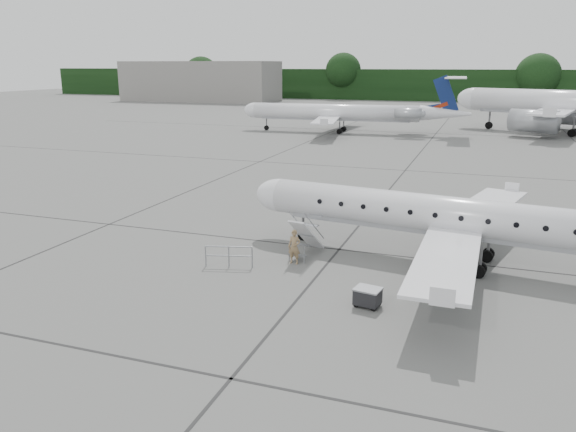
% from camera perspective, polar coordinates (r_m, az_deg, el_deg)
% --- Properties ---
extents(ground, '(320.00, 320.00, 0.00)m').
position_cam_1_polar(ground, '(24.51, 15.51, -7.51)').
color(ground, slate).
rests_on(ground, ground).
extents(treeline, '(260.00, 4.00, 8.00)m').
position_cam_1_polar(treeline, '(152.78, 19.56, 12.35)').
color(treeline, black).
rests_on(treeline, ground).
extents(terminal_building, '(40.00, 14.00, 10.00)m').
position_cam_1_polar(terminal_building, '(150.62, -8.91, 13.37)').
color(terminal_building, slate).
rests_on(terminal_building, ground).
extents(main_regional_jet, '(27.51, 21.51, 6.47)m').
position_cam_1_polar(main_regional_jet, '(27.10, 17.92, 1.66)').
color(main_regional_jet, silver).
rests_on(main_regional_jet, ground).
extents(airstair, '(1.18, 2.50, 2.03)m').
position_cam_1_polar(airstair, '(27.78, 1.91, -2.02)').
color(airstair, silver).
rests_on(airstair, ground).
extents(passenger, '(0.62, 0.42, 1.67)m').
position_cam_1_polar(passenger, '(26.68, 0.64, -3.15)').
color(passenger, olive).
rests_on(passenger, ground).
extents(safety_railing, '(2.14, 0.66, 1.00)m').
position_cam_1_polar(safety_railing, '(26.47, -6.03, -4.15)').
color(safety_railing, gray).
rests_on(safety_railing, ground).
extents(baggage_cart, '(1.08, 0.93, 0.83)m').
position_cam_1_polar(baggage_cart, '(22.40, 8.08, -8.13)').
color(baggage_cart, black).
rests_on(baggage_cart, ground).
extents(bg_narrowbody, '(38.88, 33.42, 11.76)m').
position_cam_1_polar(bg_narrowbody, '(85.63, 26.64, 11.36)').
color(bg_narrowbody, silver).
rests_on(bg_narrowbody, ground).
extents(bg_regional_left, '(30.75, 22.85, 7.80)m').
position_cam_1_polar(bg_regional_left, '(79.30, 4.74, 11.26)').
color(bg_regional_left, silver).
rests_on(bg_regional_left, ground).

